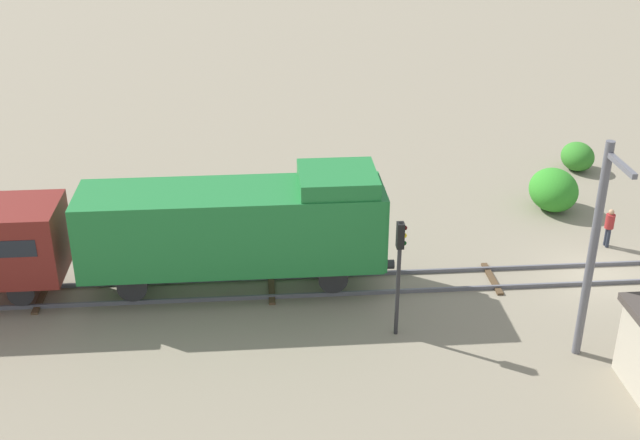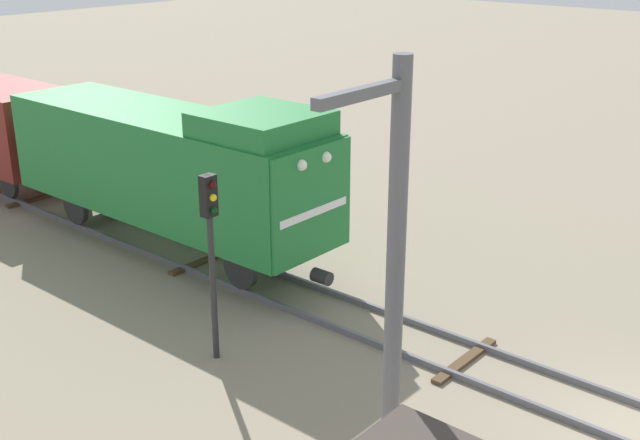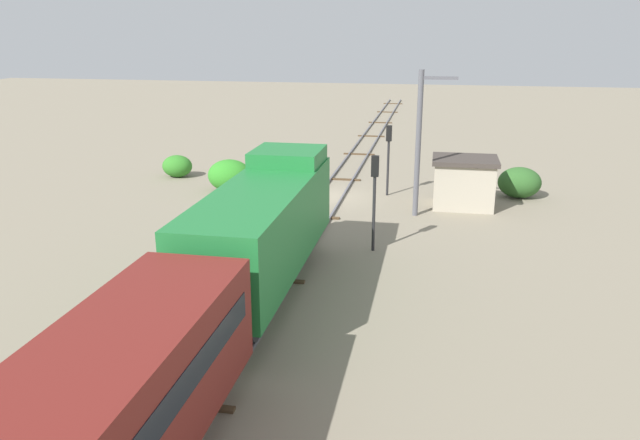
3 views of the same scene
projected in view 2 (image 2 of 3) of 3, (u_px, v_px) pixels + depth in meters
locomotive at (170, 162)px, 22.69m from camera, size 2.90×11.60×4.60m
traffic_signal_mid at (211, 234)px, 16.92m from camera, size 0.32×0.34×4.27m
catenary_mast at (392, 294)px, 11.83m from camera, size 1.94×0.28×7.51m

